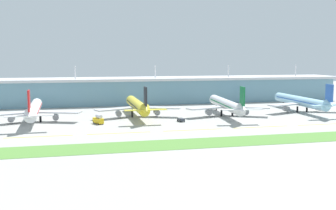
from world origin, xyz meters
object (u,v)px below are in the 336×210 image
airliner_nearest (34,110)px  airliner_far_middle (226,105)px  pushback_tug (181,120)px  fuel_truck (98,120)px  airliner_near_middle (137,105)px  airliner_farthest (301,101)px

airliner_nearest → airliner_far_middle: (105.09, -1.96, 0.00)m
airliner_far_middle → pushback_tug: bearing=-155.0°
airliner_far_middle → fuel_truck: (-72.90, -11.57, -4.19)m
airliner_near_middle → airliner_farthest: bearing=-1.5°
airliner_far_middle → airliner_farthest: 51.22m
airliner_farthest → pushback_tug: (-81.57, -19.56, -5.35)m
airliner_nearest → airliner_near_middle: size_ratio=1.04×
pushback_tug → airliner_far_middle: bearing=25.0°
airliner_far_middle → pushback_tug: size_ratio=13.65×
fuel_truck → airliner_near_middle: bearing=40.7°
airliner_farthest → fuel_truck: (-123.85, -16.88, -4.19)m
airliner_farthest → fuel_truck: 125.06m
airliner_nearest → airliner_farthest: bearing=1.2°
fuel_truck → airliner_nearest: bearing=157.2°
airliner_near_middle → airliner_farthest: size_ratio=0.97×
airliner_nearest → fuel_truck: 35.17m
airliner_near_middle → fuel_truck: bearing=-139.3°
airliner_nearest → airliner_near_middle: (54.91, 5.99, -0.00)m
airliner_far_middle → airliner_farthest: bearing=6.0°
airliner_farthest → pushback_tug: 84.05m
airliner_farthest → fuel_truck: airliner_farthest is taller
airliner_near_middle → pushback_tug: 30.06m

